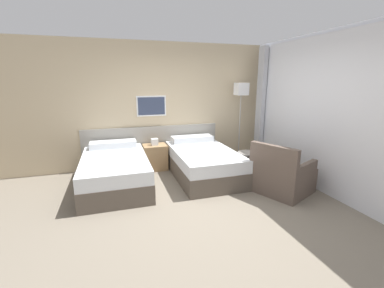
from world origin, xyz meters
name	(u,v)px	position (x,y,z in m)	size (l,w,h in m)	color
ground_plane	(204,204)	(0.00, 0.00, 0.00)	(16.00, 16.00, 0.00)	slate
wall_headboard	(170,108)	(-0.03, 2.20, 1.29)	(10.00, 0.10, 2.70)	#C6B28E
wall_window	(327,115)	(2.15, -0.05, 1.34)	(0.21, 4.68, 2.70)	white
bed_near_door	(115,171)	(-1.31, 1.18, 0.29)	(1.14, 1.93, 0.68)	brown
bed_near_window	(203,162)	(0.39, 1.18, 0.29)	(1.14, 1.93, 0.68)	brown
nightstand	(155,157)	(-0.46, 1.89, 0.28)	(0.50, 0.41, 0.68)	#9E7A51
floor_lamp	(241,95)	(1.55, 1.87, 1.58)	(0.26, 0.26, 1.84)	#9E9993
side_table	(248,161)	(1.16, 0.75, 0.38)	(0.39, 0.39, 0.55)	gray
armchair	(282,177)	(1.43, 0.05, 0.28)	(1.10, 1.11, 0.89)	brown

